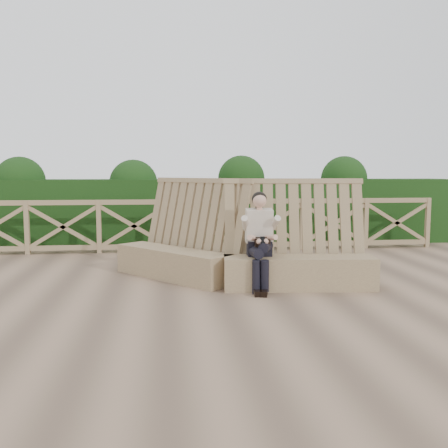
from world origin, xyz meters
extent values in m
plane|color=brown|center=(0.00, 0.00, 0.00)|extent=(60.00, 60.00, 0.00)
cube|color=#7E6248|center=(-0.66, 0.88, 0.23)|extent=(1.80, 1.95, 0.46)
cube|color=#7E6248|center=(-0.45, 1.05, 0.81)|extent=(1.77, 1.92, 1.58)
cube|color=#7E6248|center=(1.13, -0.03, 0.23)|extent=(2.20, 0.69, 0.46)
cube|color=#7E6248|center=(1.16, 0.24, 0.81)|extent=(2.19, 0.64, 1.58)
cube|color=black|center=(0.58, 0.11, 0.57)|extent=(0.36, 0.27, 0.21)
cube|color=beige|center=(0.58, 0.16, 0.90)|extent=(0.40, 0.29, 0.50)
sphere|color=tan|center=(0.58, 0.11, 1.26)|extent=(0.21, 0.21, 0.20)
sphere|color=black|center=(0.58, 0.15, 1.28)|extent=(0.23, 0.23, 0.22)
cylinder|color=black|center=(0.48, -0.08, 0.55)|extent=(0.17, 0.45, 0.14)
cylinder|color=black|center=(0.64, -0.07, 0.62)|extent=(0.17, 0.45, 0.16)
cylinder|color=black|center=(0.46, -0.29, 0.23)|extent=(0.12, 0.12, 0.46)
cylinder|color=black|center=(0.58, -0.32, 0.23)|extent=(0.12, 0.12, 0.46)
cube|color=black|center=(0.46, -0.38, 0.04)|extent=(0.10, 0.23, 0.08)
cube|color=black|center=(0.55, -0.40, 0.04)|extent=(0.10, 0.23, 0.08)
cube|color=black|center=(0.59, -0.06, 0.66)|extent=(0.22, 0.14, 0.14)
cube|color=black|center=(0.56, -0.21, 0.72)|extent=(0.07, 0.09, 0.12)
cube|color=#957F57|center=(0.00, 3.50, 1.05)|extent=(10.10, 0.07, 0.10)
cube|color=#957F57|center=(0.00, 3.50, 0.12)|extent=(10.10, 0.07, 0.10)
cube|color=black|center=(0.00, 4.70, 0.75)|extent=(12.00, 1.20, 1.50)
camera|label=1|loc=(-0.75, -6.92, 1.67)|focal=40.00mm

